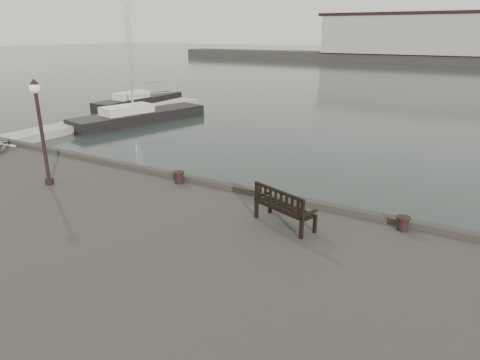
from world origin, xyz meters
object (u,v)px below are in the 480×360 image
Objects in this scene: lamp_post at (40,118)px; yacht_b at (140,103)px; bollard_right at (403,224)px; bollard_left at (179,177)px; yacht_c at (140,119)px; bench at (284,214)px.

lamp_post is 26.79m from yacht_b.
bollard_left is at bearing -179.93° from bollard_right.
yacht_b is (-15.76, 21.35, -3.64)m from lamp_post.
bench is at bearing -24.28° from yacht_c.
bollard_left is 19.42m from yacht_c.
lamp_post is (-8.52, -1.10, 1.99)m from bench.
yacht_b reaches higher than bollard_right.
bollard_right is at bearing -17.92° from yacht_c.
bollard_right is at bearing 0.07° from bollard_left.
yacht_b reaches higher than bollard_left.
bollard_left is at bearing 32.24° from lamp_post.
lamp_post is 0.28× the size of yacht_b.
bench reaches higher than bollard_right.
yacht_b is 0.89× the size of yacht_c.
lamp_post is at bearing -152.99° from bench.
yacht_b reaches higher than bench.
bench is at bearing -37.45° from yacht_b.
bollard_left is 27.29m from yacht_b.
bench is at bearing -15.80° from bollard_left.
lamp_post is (-11.41, -2.43, 2.14)m from bollard_right.
lamp_post is at bearing -51.18° from yacht_b.
bench is at bearing -155.27° from bollard_right.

